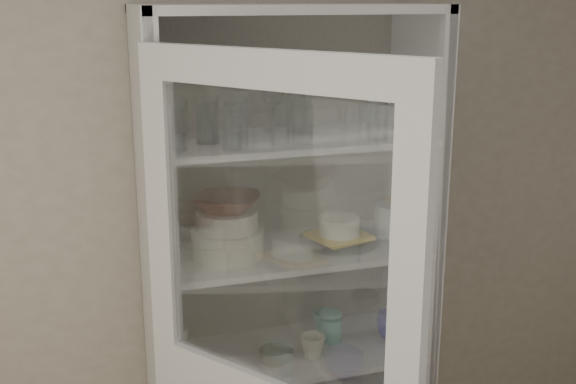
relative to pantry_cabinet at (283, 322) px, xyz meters
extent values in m
cube|color=gray|center=(-0.20, 0.16, 0.36)|extent=(3.60, 0.02, 2.60)
cube|color=#BBBBBB|center=(-0.48, -0.06, 0.11)|extent=(0.03, 0.45, 2.10)
cube|color=#BBBBBB|center=(0.48, -0.06, 0.11)|extent=(0.03, 0.45, 2.10)
cube|color=slate|center=(0.00, 0.15, 0.11)|extent=(1.00, 0.03, 2.10)
cube|color=#BBBBBB|center=(0.00, -0.06, 1.14)|extent=(1.00, 0.45, 0.03)
cube|color=white|center=(0.00, -0.08, -0.09)|extent=(0.94, 0.42, 0.02)
cube|color=white|center=(0.00, -0.08, 0.31)|extent=(0.94, 0.42, 0.02)
cube|color=white|center=(0.00, -0.08, 0.71)|extent=(0.94, 0.42, 0.02)
cube|color=#BBBBBB|center=(-0.24, -0.65, 1.01)|extent=(0.55, 0.76, 0.10)
cube|color=#BBBBBB|center=(-0.47, -0.32, 0.56)|extent=(0.08, 0.10, 0.80)
cube|color=#BBBBBB|center=(0.00, -0.98, 0.56)|extent=(0.08, 0.10, 0.80)
cube|color=silver|center=(-0.24, -0.65, 0.56)|extent=(0.43, 0.60, 0.78)
cylinder|color=silver|center=(-0.41, -0.21, 0.79)|extent=(0.07, 0.07, 0.13)
cylinder|color=silver|center=(-0.23, -0.22, 0.79)|extent=(0.07, 0.07, 0.13)
cylinder|color=silver|center=(-0.22, -0.21, 0.80)|extent=(0.08, 0.08, 0.15)
cylinder|color=silver|center=(-0.06, -0.18, 0.78)|extent=(0.08, 0.08, 0.13)
cylinder|color=silver|center=(0.01, -0.18, 0.79)|extent=(0.08, 0.08, 0.14)
cylinder|color=silver|center=(0.41, -0.18, 0.79)|extent=(0.09, 0.09, 0.15)
cylinder|color=silver|center=(0.27, -0.21, 0.79)|extent=(0.09, 0.09, 0.14)
cylinder|color=silver|center=(-0.28, -0.09, 0.79)|extent=(0.07, 0.07, 0.13)
cylinder|color=silver|center=(-0.28, -0.09, 0.80)|extent=(0.09, 0.09, 0.15)
cylinder|color=silver|center=(-0.29, -0.09, 0.79)|extent=(0.08, 0.08, 0.13)
cylinder|color=silver|center=(-0.23, -0.09, 0.37)|extent=(0.25, 0.25, 0.10)
cylinder|color=silver|center=(-0.16, 0.04, 0.36)|extent=(0.19, 0.19, 0.07)
cylinder|color=silver|center=(-0.23, -0.09, 0.45)|extent=(0.23, 0.23, 0.07)
imported|color=#58281C|center=(-0.23, -0.09, 0.51)|extent=(0.30, 0.30, 0.06)
cylinder|color=silver|center=(0.19, -0.07, 0.33)|extent=(0.38, 0.38, 0.02)
cube|color=yellow|center=(0.19, -0.07, 0.34)|extent=(0.23, 0.23, 0.01)
cylinder|color=silver|center=(0.19, -0.07, 0.38)|extent=(0.19, 0.19, 0.06)
cylinder|color=#A2B5B2|center=(0.41, -0.05, 0.38)|extent=(0.13, 0.13, 0.12)
imported|color=#2327A5|center=(0.41, -0.11, -0.03)|extent=(0.16, 0.16, 0.11)
imported|color=teal|center=(0.17, 0.00, -0.03)|extent=(0.11, 0.11, 0.10)
imported|color=silver|center=(0.06, -0.15, -0.04)|extent=(0.10, 0.10, 0.09)
cylinder|color=teal|center=(0.18, -0.04, -0.03)|extent=(0.09, 0.09, 0.09)
ellipsoid|color=teal|center=(0.18, -0.04, 0.02)|extent=(0.09, 0.09, 0.02)
cylinder|color=#BABABA|center=(-0.07, -0.13, -0.06)|extent=(0.11, 0.11, 0.04)
cylinder|color=silver|center=(-0.41, -0.01, -0.02)|extent=(0.12, 0.12, 0.12)
camera|label=1|loc=(-0.75, -2.37, 1.18)|focal=45.00mm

